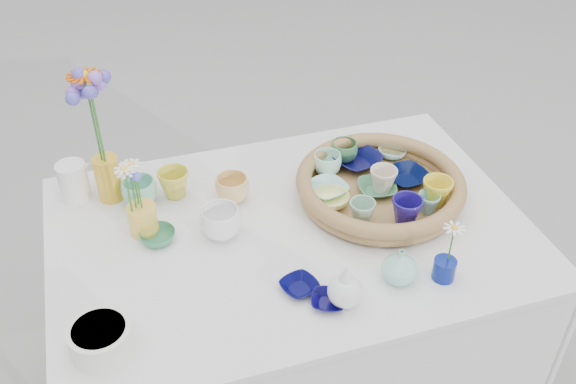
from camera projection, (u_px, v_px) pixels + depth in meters
name	position (u px, v px, depth m)	size (l,w,h in m)	color
wicker_tray	(380.00, 186.00, 1.80)	(0.47, 0.47, 0.08)	brown
tray_ceramic_0	(356.00, 160.00, 1.91)	(0.14, 0.14, 0.03)	#0A0B40
tray_ceramic_1	(407.00, 177.00, 1.84)	(0.12, 0.12, 0.03)	black
tray_ceramic_2	(437.00, 192.00, 1.74)	(0.08, 0.08, 0.08)	yellow
tray_ceramic_3	(377.00, 188.00, 1.80)	(0.11, 0.11, 0.03)	#46855B
tray_ceramic_4	(362.00, 212.00, 1.69)	(0.07, 0.07, 0.07)	#8DB89B
tray_ceramic_5	(327.00, 189.00, 1.80)	(0.11, 0.11, 0.03)	#9BD8D5
tray_ceramic_6	(327.00, 164.00, 1.86)	(0.08, 0.08, 0.07)	#AFEAD6
tray_ceramic_7	(383.00, 180.00, 1.79)	(0.08, 0.08, 0.07)	beige
tray_ceramic_8	(392.00, 152.00, 1.95)	(0.09, 0.09, 0.03)	#9FE8FF
tray_ceramic_9	(406.00, 211.00, 1.68)	(0.08, 0.08, 0.08)	navy
tray_ceramic_10	(331.00, 200.00, 1.76)	(0.10, 0.10, 0.03)	#FAF891
tray_ceramic_11	(428.00, 203.00, 1.72)	(0.06, 0.06, 0.06)	#7CBBB7
tray_ceramic_12	(344.00, 151.00, 1.92)	(0.08, 0.08, 0.06)	#387343
loose_ceramic_0	(174.00, 184.00, 1.80)	(0.09, 0.09, 0.08)	gold
loose_ceramic_1	(232.00, 189.00, 1.79)	(0.10, 0.10, 0.08)	#E4BA6F
loose_ceramic_2	(158.00, 236.00, 1.66)	(0.09, 0.09, 0.03)	#317B55
loose_ceramic_3	(221.00, 222.00, 1.66)	(0.11, 0.11, 0.08)	white
loose_ceramic_4	(299.00, 286.00, 1.53)	(0.09, 0.09, 0.02)	#05053D
loose_ceramic_5	(140.00, 192.00, 1.77)	(0.10, 0.10, 0.08)	#79C4A9
loose_ceramic_6	(328.00, 301.00, 1.49)	(0.08, 0.08, 0.02)	#090543
fluted_bowl	(101.00, 340.00, 1.37)	(0.14, 0.14, 0.07)	silver
bud_vase_paleblue	(345.00, 284.00, 1.46)	(0.08, 0.08, 0.13)	white
bud_vase_seafoam	(400.00, 266.00, 1.53)	(0.09, 0.09, 0.09)	#8FD4C0
bud_vase_cobalt	(444.00, 269.00, 1.55)	(0.06, 0.06, 0.06)	navy
single_daisy	(451.00, 244.00, 1.51)	(0.06, 0.06, 0.11)	white
tall_vase_yellow	(108.00, 178.00, 1.78)	(0.07, 0.07, 0.13)	gold
gerbera	(93.00, 119.00, 1.66)	(0.10, 0.10, 0.27)	#D74B00
hydrangea	(98.00, 126.00, 1.66)	(0.09, 0.09, 0.31)	#4E4AB6
white_pitcher	(73.00, 181.00, 1.79)	(0.12, 0.08, 0.11)	white
daisy_cup	(143.00, 219.00, 1.68)	(0.08, 0.08, 0.08)	yellow
daisy_posy	(133.00, 183.00, 1.61)	(0.08, 0.08, 0.15)	white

